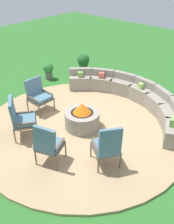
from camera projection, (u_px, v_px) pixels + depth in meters
The scene contains 10 objects.
ground_plane at pixel (82, 128), 7.16m from camera, with size 24.00×24.00×0.00m, color #2D6B28.
patio_circle at pixel (82, 128), 7.15m from camera, with size 5.67×5.67×0.06m, color tan.
fire_pit at pixel (82, 118), 6.98m from camera, with size 0.95×0.95×0.75m.
curved_stone_bench at pixel (132, 96), 8.02m from camera, with size 4.62×2.04×0.71m.
lounge_chair_front_left at pixel (38, 95), 7.62m from camera, with size 0.63×0.62×1.00m.
lounge_chair_front_right at pixel (20, 118), 6.49m from camera, with size 0.84×0.84×1.13m.
lounge_chair_back_left at pixel (48, 144), 5.62m from camera, with size 0.70×0.70×1.08m.
lounge_chair_back_right at pixel (107, 146), 5.56m from camera, with size 0.79×0.79×1.10m.
potted_plant_1 at pixel (83, 62), 10.50m from camera, with size 0.50×0.50×0.71m.
potted_plant_2 at pixel (48, 70), 9.81m from camera, with size 0.39×0.39×0.65m.
Camera 1 is at (3.97, -4.29, 4.17)m, focal length 41.08 mm.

